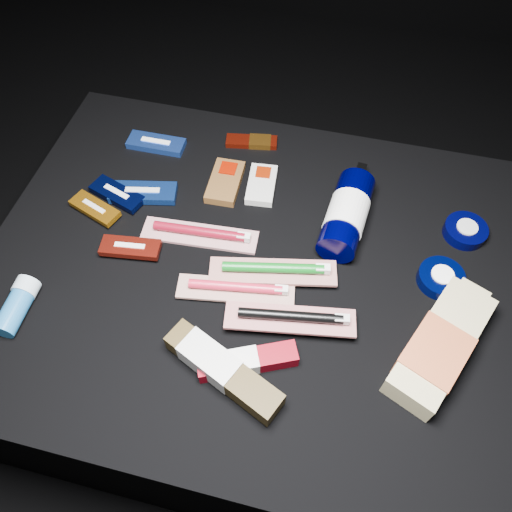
% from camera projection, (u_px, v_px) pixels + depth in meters
% --- Properties ---
extents(ground, '(3.00, 3.00, 0.00)m').
position_uv_depth(ground, '(249.00, 350.00, 1.26)').
color(ground, black).
rests_on(ground, ground).
extents(cloth_table, '(0.98, 0.78, 0.40)m').
position_uv_depth(cloth_table, '(248.00, 314.00, 1.09)').
color(cloth_table, black).
rests_on(cloth_table, ground).
extents(luna_bar_0, '(0.12, 0.05, 0.02)m').
position_uv_depth(luna_bar_0, '(156.00, 143.00, 1.09)').
color(luna_bar_0, '#244CB6').
rests_on(luna_bar_0, cloth_table).
extents(luna_bar_1, '(0.14, 0.08, 0.02)m').
position_uv_depth(luna_bar_1, '(143.00, 193.00, 1.01)').
color(luna_bar_1, navy).
rests_on(luna_bar_1, cloth_table).
extents(luna_bar_2, '(0.12, 0.08, 0.02)m').
position_uv_depth(luna_bar_2, '(117.00, 194.00, 1.00)').
color(luna_bar_2, black).
rests_on(luna_bar_2, cloth_table).
extents(luna_bar_3, '(0.11, 0.07, 0.01)m').
position_uv_depth(luna_bar_3, '(95.00, 208.00, 0.98)').
color(luna_bar_3, '#AF690F').
rests_on(luna_bar_3, cloth_table).
extents(luna_bar_4, '(0.11, 0.06, 0.01)m').
position_uv_depth(luna_bar_4, '(130.00, 248.00, 0.93)').
color(luna_bar_4, maroon).
rests_on(luna_bar_4, cloth_table).
extents(clif_bar_0, '(0.06, 0.12, 0.02)m').
position_uv_depth(clif_bar_0, '(226.00, 180.00, 1.03)').
color(clif_bar_0, brown).
rests_on(clif_bar_0, cloth_table).
extents(clif_bar_1, '(0.06, 0.11, 0.02)m').
position_uv_depth(clif_bar_1, '(262.00, 183.00, 1.02)').
color(clif_bar_1, silver).
rests_on(clif_bar_1, cloth_table).
extents(power_bar, '(0.12, 0.05, 0.01)m').
position_uv_depth(power_bar, '(254.00, 142.00, 1.09)').
color(power_bar, maroon).
rests_on(power_bar, cloth_table).
extents(lotion_bottle, '(0.09, 0.23, 0.07)m').
position_uv_depth(lotion_bottle, '(347.00, 214.00, 0.94)').
color(lotion_bottle, black).
rests_on(lotion_bottle, cloth_table).
extents(cream_tin_upper, '(0.08, 0.08, 0.03)m').
position_uv_depth(cream_tin_upper, '(465.00, 231.00, 0.95)').
color(cream_tin_upper, black).
rests_on(cream_tin_upper, cloth_table).
extents(cream_tin_lower, '(0.08, 0.08, 0.03)m').
position_uv_depth(cream_tin_lower, '(441.00, 278.00, 0.89)').
color(cream_tin_lower, black).
rests_on(cream_tin_lower, cloth_table).
extents(bodywash_bottle, '(0.17, 0.25, 0.05)m').
position_uv_depth(bodywash_bottle, '(439.00, 347.00, 0.81)').
color(bodywash_bottle, tan).
rests_on(bodywash_bottle, cloth_table).
extents(deodorant_stick, '(0.04, 0.10, 0.04)m').
position_uv_depth(deodorant_stick, '(17.00, 305.00, 0.85)').
color(deodorant_stick, '#1C598F').
rests_on(deodorant_stick, cloth_table).
extents(toothbrush_pack_0, '(0.23, 0.07, 0.02)m').
position_uv_depth(toothbrush_pack_0, '(201.00, 234.00, 0.95)').
color(toothbrush_pack_0, silver).
rests_on(toothbrush_pack_0, cloth_table).
extents(toothbrush_pack_1, '(0.21, 0.08, 0.02)m').
position_uv_depth(toothbrush_pack_1, '(237.00, 289.00, 0.88)').
color(toothbrush_pack_1, beige).
rests_on(toothbrush_pack_1, cloth_table).
extents(toothbrush_pack_2, '(0.23, 0.10, 0.03)m').
position_uv_depth(toothbrush_pack_2, '(275.00, 270.00, 0.89)').
color(toothbrush_pack_2, '#AAA49E').
rests_on(toothbrush_pack_2, cloth_table).
extents(toothbrush_pack_3, '(0.22, 0.09, 0.02)m').
position_uv_depth(toothbrush_pack_3, '(292.00, 318.00, 0.83)').
color(toothbrush_pack_3, '#A49F9A').
rests_on(toothbrush_pack_3, cloth_table).
extents(toothpaste_carton_red, '(0.16, 0.10, 0.03)m').
position_uv_depth(toothpaste_carton_red, '(243.00, 362.00, 0.80)').
color(toothpaste_carton_red, '#6F020E').
rests_on(toothpaste_carton_red, cloth_table).
extents(toothpaste_carton_green, '(0.21, 0.13, 0.04)m').
position_uv_depth(toothpaste_carton_green, '(219.00, 367.00, 0.79)').
color(toothpaste_carton_green, '#342810').
rests_on(toothpaste_carton_green, cloth_table).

